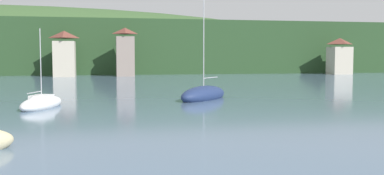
{
  "coord_description": "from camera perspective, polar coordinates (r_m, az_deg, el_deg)",
  "views": [
    {
      "loc": [
        -4.55,
        27.01,
        4.44
      ],
      "look_at": [
        0.0,
        49.64,
        2.76
      ],
      "focal_mm": 41.05,
      "sensor_mm": 36.0,
      "label": 1
    }
  ],
  "objects": [
    {
      "name": "wooded_hillside",
      "position": [
        144.86,
        -18.58,
        4.34
      ],
      "size": [
        352.0,
        72.26,
        32.08
      ],
      "color": "#264223",
      "rests_on": "ground_plane"
    },
    {
      "name": "shore_building_eastcentral",
      "position": [
        110.81,
        18.61,
        3.82
      ],
      "size": [
        4.96,
        4.47,
        8.63
      ],
      "color": "#BCB29E",
      "rests_on": "ground_plane"
    },
    {
      "name": "sailboat_far_6",
      "position": [
        44.57,
        1.52,
        -0.98
      ],
      "size": [
        7.12,
        7.59,
        11.38
      ],
      "rotation": [
        0.0,
        0.0,
        3.99
      ],
      "color": "navy",
      "rests_on": "ground_plane"
    },
    {
      "name": "shore_building_central",
      "position": [
        95.92,
        -8.68,
        4.49
      ],
      "size": [
        4.01,
        4.03,
        10.43
      ],
      "color": "gray",
      "rests_on": "ground_plane"
    },
    {
      "name": "sailboat_far_5",
      "position": [
        39.62,
        -18.95,
        -1.99
      ],
      "size": [
        4.05,
        6.79,
        7.11
      ],
      "rotation": [
        0.0,
        0.0,
        1.26
      ],
      "color": "white",
      "rests_on": "ground_plane"
    },
    {
      "name": "shore_building_westcentral",
      "position": [
        96.65,
        -16.24,
        4.15
      ],
      "size": [
        4.62,
        5.07,
        9.66
      ],
      "color": "#BCB29E",
      "rests_on": "ground_plane"
    }
  ]
}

